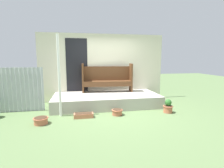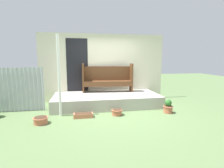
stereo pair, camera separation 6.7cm
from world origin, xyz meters
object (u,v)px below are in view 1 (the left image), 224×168
flower_pot_left (41,120)px  planter_box_rect (84,115)px  flower_pot_middle (117,112)px  support_post (59,76)px  bench (107,78)px  flower_pot_right (168,107)px

flower_pot_left → planter_box_rect: flower_pot_left is taller
planter_box_rect → flower_pot_middle: bearing=2.4°
support_post → bench: support_post is taller
flower_pot_left → planter_box_rect: bearing=14.8°
flower_pot_left → planter_box_rect: size_ratio=0.70×
flower_pot_left → flower_pot_middle: 2.11m
support_post → flower_pot_middle: support_post is taller
flower_pot_left → planter_box_rect: 1.13m
support_post → flower_pot_right: support_post is taller
support_post → flower_pot_left: bearing=-128.9°
support_post → flower_pot_right: size_ratio=5.53×
bench → flower_pot_left: 2.97m
flower_pot_middle → flower_pot_right: bearing=-2.4°
support_post → planter_box_rect: support_post is taller
flower_pot_middle → planter_box_rect: size_ratio=0.61×
bench → flower_pot_right: (1.63, -1.71, -0.75)m
planter_box_rect → support_post: bearing=158.1°
bench → flower_pot_left: size_ratio=5.01×
flower_pot_middle → support_post: bearing=172.3°
bench → flower_pot_right: size_ratio=4.51×
support_post → planter_box_rect: 1.31m
flower_pot_left → planter_box_rect: (1.09, 0.29, -0.03)m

